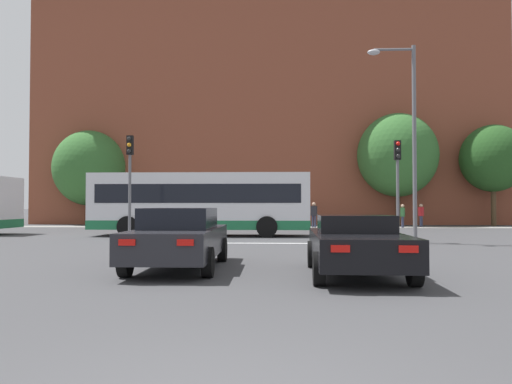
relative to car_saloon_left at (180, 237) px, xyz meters
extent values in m
cube|color=silver|center=(1.92, 8.01, -0.74)|extent=(8.46, 0.30, 0.01)
cube|color=gray|center=(1.92, 22.92, -0.74)|extent=(69.40, 2.50, 0.01)
cube|color=brown|center=(1.34, 34.72, 8.63)|extent=(37.88, 15.39, 18.74)
cube|color=#5B5954|center=(1.34, 34.72, 18.58)|extent=(38.63, 16.01, 1.17)
cube|color=#232328|center=(0.00, 0.01, -0.11)|extent=(1.87, 4.84, 0.63)
cube|color=black|center=(0.00, -0.04, 0.45)|extent=(1.58, 2.19, 0.48)
cylinder|color=black|center=(-0.89, 1.49, -0.42)|extent=(0.23, 0.64, 0.64)
cylinder|color=black|center=(0.85, 1.52, -0.42)|extent=(0.23, 0.64, 0.64)
cylinder|color=black|center=(-0.85, -1.49, -0.42)|extent=(0.23, 0.64, 0.64)
cylinder|color=black|center=(0.89, -1.47, -0.42)|extent=(0.23, 0.64, 0.64)
cube|color=red|center=(-0.53, -2.43, 0.05)|extent=(0.32, 0.05, 0.12)
cube|color=red|center=(0.59, -2.41, 0.05)|extent=(0.32, 0.05, 0.12)
cube|color=black|center=(4.02, -1.04, -0.12)|extent=(1.93, 4.54, 0.60)
cube|color=black|center=(4.02, -0.93, 0.36)|extent=(1.60, 1.39, 0.37)
cylinder|color=black|center=(3.17, 0.37, -0.42)|extent=(0.23, 0.64, 0.64)
cylinder|color=black|center=(4.92, 0.33, -0.42)|extent=(0.23, 0.64, 0.64)
cylinder|color=black|center=(3.11, -2.42, -0.42)|extent=(0.23, 0.64, 0.64)
cylinder|color=black|center=(4.86, -2.46, -0.42)|extent=(0.23, 0.64, 0.64)
cube|color=red|center=(3.40, -3.30, 0.02)|extent=(0.32, 0.06, 0.12)
cube|color=red|center=(4.53, -3.33, 0.02)|extent=(0.32, 0.06, 0.12)
cube|color=silver|center=(-1.50, 12.76, 0.97)|extent=(10.65, 2.55, 2.72)
cube|color=#1E7042|center=(-1.50, 12.76, -0.17)|extent=(10.67, 2.57, 0.44)
cube|color=black|center=(-1.50, 12.76, 1.33)|extent=(9.79, 2.58, 0.90)
cylinder|color=black|center=(-4.80, 11.54, -0.24)|extent=(1.00, 0.28, 1.00)
cylinder|color=black|center=(-4.80, 13.98, -0.24)|extent=(1.00, 0.28, 1.00)
cylinder|color=black|center=(1.80, 11.54, -0.24)|extent=(1.00, 0.28, 1.00)
cylinder|color=black|center=(1.80, 13.98, -0.24)|extent=(1.00, 0.28, 1.00)
cylinder|color=slate|center=(-3.83, 8.61, 1.06)|extent=(0.12, 0.12, 3.61)
cube|color=black|center=(-3.83, 8.61, 3.27)|extent=(0.26, 0.20, 0.80)
sphere|color=black|center=(-3.83, 8.48, 3.52)|extent=(0.17, 0.17, 0.17)
sphere|color=orange|center=(-3.83, 8.48, 3.27)|extent=(0.17, 0.17, 0.17)
sphere|color=black|center=(-3.83, 8.48, 3.01)|extent=(0.17, 0.17, 0.17)
cylinder|color=slate|center=(7.22, 8.81, 0.94)|extent=(0.12, 0.12, 3.37)
cube|color=black|center=(7.22, 8.81, 3.02)|extent=(0.26, 0.20, 0.80)
sphere|color=red|center=(7.22, 8.68, 3.28)|extent=(0.17, 0.17, 0.17)
sphere|color=black|center=(7.22, 8.68, 3.02)|extent=(0.17, 0.17, 0.17)
sphere|color=black|center=(7.22, 8.68, 2.77)|extent=(0.17, 0.17, 0.17)
cylinder|color=slate|center=(7.75, 8.20, 3.20)|extent=(0.16, 0.16, 7.89)
cylinder|color=slate|center=(6.96, 8.20, 7.00)|extent=(1.58, 0.10, 0.10)
ellipsoid|color=#B2B2B7|center=(6.17, 8.20, 6.90)|extent=(0.50, 0.36, 0.22)
cylinder|color=#333851|center=(12.20, 23.36, -0.36)|extent=(0.13, 0.13, 0.77)
cylinder|color=#333851|center=(12.31, 23.49, -0.36)|extent=(0.13, 0.13, 0.77)
cube|color=#B21E23|center=(12.26, 23.43, 0.34)|extent=(0.43, 0.44, 0.61)
sphere|color=tan|center=(12.26, 23.43, 0.76)|extent=(0.23, 0.23, 0.23)
cylinder|color=#333851|center=(10.65, 22.12, -0.36)|extent=(0.13, 0.13, 0.76)
cylinder|color=#333851|center=(10.73, 22.27, -0.36)|extent=(0.13, 0.13, 0.76)
cube|color=#336B38|center=(10.69, 22.20, 0.31)|extent=(0.38, 0.46, 0.60)
sphere|color=tan|center=(10.69, 22.20, 0.73)|extent=(0.23, 0.23, 0.23)
cylinder|color=#333851|center=(4.81, 22.22, -0.33)|extent=(0.13, 0.13, 0.82)
cylinder|color=#333851|center=(4.66, 22.29, -0.33)|extent=(0.13, 0.13, 0.82)
cube|color=#232328|center=(4.74, 22.25, 0.40)|extent=(0.46, 0.37, 0.65)
sphere|color=tan|center=(4.74, 22.25, 0.85)|extent=(0.25, 0.25, 0.25)
cylinder|color=#4C3823|center=(-12.58, 26.82, 0.29)|extent=(0.36, 0.36, 2.06)
ellipsoid|color=#33662D|center=(-12.58, 26.82, 3.71)|extent=(5.64, 5.64, 5.92)
cylinder|color=#4C3823|center=(18.16, 25.68, 0.75)|extent=(0.36, 0.36, 2.98)
ellipsoid|color=#234C1E|center=(18.16, 25.68, 4.25)|extent=(4.73, 4.73, 4.96)
cylinder|color=#4C3823|center=(11.31, 26.17, 0.64)|extent=(0.36, 0.36, 2.76)
ellipsoid|color=#33662D|center=(11.31, 26.17, 4.57)|extent=(6.00, 6.00, 6.30)
camera|label=1|loc=(2.37, -11.80, 0.76)|focal=35.00mm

